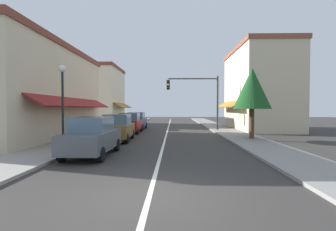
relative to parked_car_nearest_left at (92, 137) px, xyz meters
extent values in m
plane|color=#33302D|center=(3.08, 12.71, -0.88)|extent=(80.00, 80.00, 0.00)
cube|color=gray|center=(-2.42, 12.71, -0.82)|extent=(2.60, 56.00, 0.12)
cube|color=gray|center=(8.58, 12.71, -0.82)|extent=(2.60, 56.00, 0.12)
cube|color=silver|center=(3.08, 12.71, -0.88)|extent=(0.14, 52.00, 0.01)
cube|color=beige|center=(-6.41, 6.71, 2.26)|extent=(5.39, 14.00, 6.27)
cube|color=brown|center=(-6.41, 6.71, 5.59)|extent=(5.59, 14.20, 0.40)
cube|color=slate|center=(-3.78, 6.71, 0.52)|extent=(0.08, 10.64, 1.80)
cube|color=maroon|center=(-3.17, 6.71, 1.72)|extent=(1.27, 11.76, 0.73)
cube|color=slate|center=(-3.78, 3.63, 3.64)|extent=(0.08, 1.10, 1.30)
cube|color=slate|center=(-3.78, 9.79, 3.64)|extent=(0.08, 1.10, 1.30)
cube|color=beige|center=(12.36, 14.71, 3.06)|extent=(4.96, 10.00, 7.88)
cube|color=brown|center=(12.36, 14.71, 7.21)|extent=(5.16, 10.20, 0.40)
cube|color=slate|center=(9.94, 14.71, 0.52)|extent=(0.08, 7.60, 1.80)
cube|color=olive|center=(9.33, 14.71, 1.72)|extent=(1.27, 8.40, 0.73)
cube|color=slate|center=(9.94, 12.51, 4.80)|extent=(0.08, 1.10, 1.30)
cube|color=slate|center=(9.94, 16.91, 4.80)|extent=(0.08, 1.10, 1.30)
cube|color=beige|center=(-6.56, 22.71, 2.78)|extent=(5.69, 8.00, 7.32)
cube|color=brown|center=(-6.56, 22.71, 6.64)|extent=(5.89, 8.20, 0.40)
cube|color=slate|center=(-3.78, 22.71, 0.52)|extent=(0.08, 6.08, 1.80)
cube|color=olive|center=(-3.17, 22.71, 1.72)|extent=(1.27, 6.72, 0.73)
cube|color=slate|center=(-3.78, 20.95, 4.39)|extent=(0.08, 1.10, 1.30)
cube|color=slate|center=(-3.78, 24.47, 4.39)|extent=(0.08, 1.10, 1.30)
cube|color=#4C5156|center=(0.00, 0.03, -0.17)|extent=(1.76, 4.12, 0.80)
cube|color=slate|center=(0.00, -0.07, 0.56)|extent=(1.54, 2.01, 0.66)
cylinder|color=black|center=(-0.78, 1.39, -0.57)|extent=(0.21, 0.62, 0.62)
cylinder|color=black|center=(0.80, 1.37, -0.57)|extent=(0.21, 0.62, 0.62)
cylinder|color=black|center=(-0.80, -1.32, -0.57)|extent=(0.21, 0.62, 0.62)
cylinder|color=black|center=(0.78, -1.33, -0.57)|extent=(0.21, 0.62, 0.62)
cube|color=brown|center=(-0.02, 5.34, -0.17)|extent=(1.83, 4.15, 0.80)
cube|color=slate|center=(-0.02, 5.24, 0.56)|extent=(1.57, 2.04, 0.66)
cylinder|color=black|center=(-0.85, 6.67, -0.57)|extent=(0.22, 0.63, 0.62)
cylinder|color=black|center=(0.73, 6.71, -0.57)|extent=(0.22, 0.63, 0.62)
cylinder|color=black|center=(-0.77, 3.96, -0.57)|extent=(0.22, 0.63, 0.62)
cylinder|color=black|center=(0.81, 4.01, -0.57)|extent=(0.22, 0.63, 0.62)
cube|color=maroon|center=(-0.14, 10.75, -0.17)|extent=(1.75, 4.11, 0.80)
cube|color=slate|center=(-0.14, 10.65, 0.56)|extent=(1.53, 2.01, 0.66)
cylinder|color=black|center=(-0.94, 12.10, -0.57)|extent=(0.20, 0.62, 0.62)
cylinder|color=black|center=(0.64, 12.11, -0.57)|extent=(0.20, 0.62, 0.62)
cylinder|color=black|center=(-0.93, 9.39, -0.57)|extent=(0.20, 0.62, 0.62)
cylinder|color=black|center=(0.66, 9.40, -0.57)|extent=(0.20, 0.62, 0.62)
cube|color=navy|center=(-0.16, 14.79, -0.17)|extent=(1.75, 4.11, 0.80)
cube|color=slate|center=(-0.16, 14.69, 0.56)|extent=(1.54, 2.01, 0.66)
cylinder|color=black|center=(-0.93, 16.15, -0.57)|extent=(0.21, 0.62, 0.62)
cylinder|color=black|center=(0.65, 16.14, -0.57)|extent=(0.21, 0.62, 0.62)
cylinder|color=black|center=(-0.96, 13.45, -0.57)|extent=(0.21, 0.62, 0.62)
cylinder|color=black|center=(0.62, 13.43, -0.57)|extent=(0.21, 0.62, 0.62)
cylinder|color=#333333|center=(7.88, 12.97, 1.75)|extent=(0.18, 0.18, 5.25)
cylinder|color=#333333|center=(5.52, 12.97, 4.12)|extent=(4.72, 0.12, 0.12)
cube|color=black|center=(3.16, 12.79, 3.52)|extent=(0.30, 0.24, 0.90)
sphere|color=#420F0F|center=(3.16, 12.66, 3.80)|extent=(0.20, 0.20, 0.20)
sphere|color=yellow|center=(3.16, 12.66, 3.52)|extent=(0.20, 0.20, 0.20)
sphere|color=#0C3316|center=(3.16, 12.66, 3.24)|extent=(0.20, 0.20, 0.20)
cylinder|color=black|center=(-2.12, 1.78, 1.15)|extent=(0.12, 0.12, 4.05)
sphere|color=white|center=(-2.12, 1.78, 3.35)|extent=(0.36, 0.36, 0.36)
cylinder|color=#4C331E|center=(8.95, 5.81, 0.37)|extent=(0.30, 0.30, 2.50)
cone|color=#19471E|center=(8.95, 5.81, 2.63)|extent=(2.50, 2.50, 2.75)
camera|label=1|loc=(3.68, -11.29, 1.28)|focal=27.02mm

